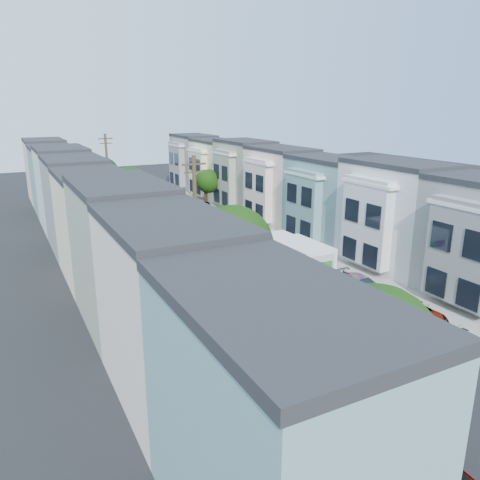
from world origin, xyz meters
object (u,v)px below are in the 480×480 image
Objects in this scene: parked_left_b at (295,357)px; tree_d at (129,192)px; parked_right_a at (414,311)px; parked_right_c at (235,225)px; parked_left_d at (166,250)px; utility_pole_near at (196,232)px; tree_a at (372,350)px; parked_left_c at (216,292)px; fedex_truck at (293,259)px; motorcycle at (467,337)px; tree_c at (173,226)px; tree_far_r at (208,182)px; lead_sedan at (246,243)px; parked_right_b at (361,286)px; utility_pole_far at (108,179)px; tree_e at (100,176)px; parked_right_d at (204,209)px; tree_b at (231,248)px.

tree_d is at bearing 93.31° from parked_left_b.
parked_right_c is at bearing 91.90° from parked_right_a.
parked_left_d is (1.40, -6.00, -4.36)m from tree_d.
utility_pole_near is at bearing -103.27° from parked_left_d.
parked_left_c is (1.40, 16.53, -4.12)m from tree_a.
fedex_truck is 3.57× the size of motorcycle.
tree_c is at bearing 90.02° from utility_pole_near.
tree_d is 1.62× the size of parked_right_a.
tree_a is 1.40× the size of tree_far_r.
lead_sedan is at bearing 69.19° from parked_left_b.
fedex_truck is at bearing 109.86° from parked_right_a.
parked_right_b is at bearing -61.36° from tree_d.
tree_d is 12.06m from parked_right_c.
utility_pole_far reaches higher than parked_right_c.
parked_left_b is at bearing -95.92° from parked_left_d.
tree_d reaches higher than parked_right_a.
tree_e reaches higher than parked_left_c.
tree_c is 26.09m from tree_e.
tree_c reaches higher than parked_right_d.
parked_left_c is at bearing -112.64° from tree_far_r.
parked_left_d is at bearing -76.85° from tree_d.
tree_far_r is 39.95m from parked_left_b.
fedex_truck is at bearing -74.67° from tree_e.
tree_a is 46.73m from tree_far_r.
utility_pole_near is at bearing -126.47° from parked_right_c.
tree_d is 0.75× the size of utility_pole_near.
parked_right_a is at bearing -94.91° from parked_right_b.
utility_pole_near reaches higher than parked_right_a.
tree_d is 18.42m from fedex_truck.
parked_left_b is at bearing -72.91° from tree_b.
parked_left_b is at bearing -107.22° from tree_far_r.
parked_right_b is at bearing -86.07° from parked_right_d.
parked_left_d reaches higher than lead_sedan.
fedex_truck reaches higher than parked_left_b.
tree_c is 16.85m from parked_right_c.
lead_sedan is (8.83, -21.12, -4.11)m from tree_e.
parked_left_d is (1.40, 16.02, -4.78)m from tree_b.
lead_sedan is 1.00× the size of parked_right_a.
parked_right_c is (9.80, 5.67, -0.10)m from parked_left_d.
parked_right_c is (11.20, -0.33, -4.45)m from tree_d.
tree_far_r is 12.31m from parked_right_c.
tree_b is 31.18m from utility_pole_far.
tree_c is at bearing -135.42° from parked_right_c.
parked_right_a is at bearing -73.29° from fedex_truck.
tree_a is at bearing -101.14° from parked_right_d.
tree_far_r reaches higher than parked_left_d.
parked_right_a is 25.06m from parked_right_c.
fedex_truck is at bearing -72.04° from utility_pole_far.
parked_right_a is (11.20, -25.39, -4.47)m from tree_d.
tree_c is 9.45m from fedex_truck.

